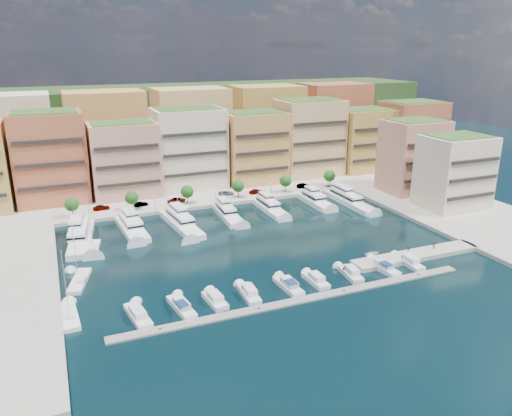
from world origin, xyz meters
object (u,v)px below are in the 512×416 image
Objects in this scene: lamppost_4 at (322,182)px; person_0 at (409,248)px; yacht_3 at (227,213)px; cruiser_1 at (182,307)px; yacht_2 at (180,222)px; sailboat_0 at (70,317)px; cruiser_0 at (138,316)px; cruiser_7 at (382,267)px; person_1 at (434,245)px; car_0 at (101,207)px; cruiser_5 at (316,281)px; lamppost_3 at (271,187)px; tree_3 at (238,186)px; yacht_1 at (131,227)px; cruiser_4 at (289,286)px; tree_4 at (285,181)px; cruiser_8 at (409,262)px; tender_3 at (439,245)px; tree_2 at (187,192)px; lamppost_0 at (88,208)px; cruiser_3 at (249,294)px; tree_5 at (329,176)px; yacht_4 at (269,207)px; sailboat_2 at (93,248)px; tree_1 at (132,198)px; yacht_6 at (348,200)px; sailboat_1 at (80,282)px; car_3 at (226,193)px; car_4 at (256,191)px; lamppost_2 at (216,194)px; car_5 at (304,186)px; car_1 at (141,204)px; cruiser_6 at (351,274)px; car_2 at (177,200)px; yacht_5 at (315,200)px; lamppost_1 at (155,201)px.

lamppost_4 is 51.91m from person_0.
cruiser_1 is at bearing -118.65° from yacht_3.
yacht_2 is 1.77× the size of sailboat_0.
cruiser_7 reaches higher than cruiser_0.
car_0 is at bearing -38.45° from person_1.
cruiser_5 is 32.66m from person_1.
lamppost_3 is at bearing -11.31° from person_0.
tree_3 reaches higher than yacht_1.
cruiser_4 is at bearing -94.04° from yacht_3.
cruiser_8 is (2.00, -58.09, -4.20)m from tree_4.
tree_2 is at bearing 18.79° from tender_3.
cruiser_4 is (32.65, -55.81, -3.26)m from lamppost_0.
cruiser_3 is 0.95× the size of cruiser_4.
lamppost_0 is 88.63m from person_1.
yacht_4 is (-27.08, -12.49, -3.65)m from tree_5.
cruiser_4 is 1.01× the size of cruiser_8.
tree_1 is at bearing 60.22° from sailboat_2.
tree_5 is at bearing 0.00° from tree_3.
tree_2 is 48.42m from yacht_6.
yacht_6 is (51.86, -0.18, -0.00)m from yacht_2.
sailboat_1 is (-33.18, -39.73, -4.44)m from tree_2.
car_3 is at bearing 8.01° from tree_1.
lamppost_0 is 51.11m from car_4.
yacht_3 is (-0.15, -10.53, -2.62)m from lamppost_2.
tree_5 is at bearing -81.69° from car_5.
cruiser_7 is at bearing -17.01° from sailboat_1.
tree_4 is at bearing -107.41° from car_1.
yacht_2 is 58.81m from cruiser_8.
cruiser_6 is at bearing 0.12° from cruiser_4.
yacht_3 is at bearing -178.53° from yacht_4.
yacht_6 is at bearing 31.31° from cruiser_0.
person_0 is (29.34, -40.90, 0.61)m from yacht_3.
tree_2 reaches higher than cruiser_8.
tree_4 reaches higher than car_2.
car_4 is (-24.33, 54.74, 1.36)m from tender_3.
car_0 is at bearing 165.65° from yacht_5.
tender_3 is (57.19, -50.20, -3.42)m from lamppost_1.
car_4 is (3.85, 60.32, 1.22)m from cruiser_6.
yacht_2 is 3.14× the size of cruiser_5.
sailboat_2 is 1.00× the size of sailboat_1.
tree_4 reaches higher than yacht_3.
cruiser_5 is (27.68, 0.04, -0.02)m from cruiser_1.
yacht_3 is 3.26× the size of car_2.
yacht_1 is (-50.62, -13.72, -3.65)m from tree_4.
car_2 reaches higher than cruiser_3.
lamppost_3 is 70.48m from cruiser_1.
cruiser_0 is at bearing -141.37° from tree_5.
lamppost_1 is 76.17m from tender_3.
car_4 is (-22.97, 17.44, 0.56)m from yacht_6.
cruiser_7 is at bearing -95.01° from tree_4.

